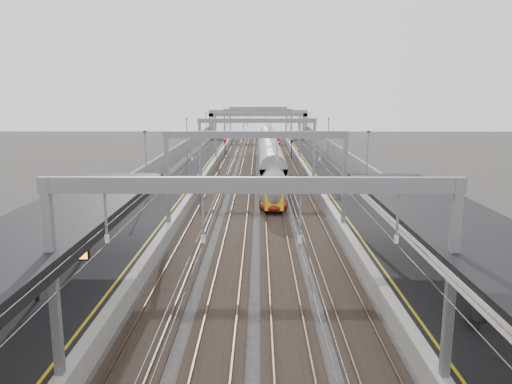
{
  "coord_description": "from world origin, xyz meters",
  "views": [
    {
      "loc": [
        0.24,
        -12.92,
        10.02
      ],
      "look_at": [
        0.0,
        23.9,
        2.9
      ],
      "focal_mm": 35.0,
      "sensor_mm": 36.0,
      "label": 1
    }
  ],
  "objects_px": {
    "overbridge": "(258,117)",
    "train": "(269,161)",
    "signal_green": "(225,144)",
    "bench": "(482,311)"
  },
  "relations": [
    {
      "from": "train",
      "to": "bench",
      "type": "bearing_deg",
      "value": -79.93
    },
    {
      "from": "bench",
      "to": "signal_green",
      "type": "bearing_deg",
      "value": 103.39
    },
    {
      "from": "train",
      "to": "signal_green",
      "type": "height_order",
      "value": "train"
    },
    {
      "from": "bench",
      "to": "signal_green",
      "type": "height_order",
      "value": "signal_green"
    },
    {
      "from": "overbridge",
      "to": "train",
      "type": "bearing_deg",
      "value": -88.31
    },
    {
      "from": "bench",
      "to": "signal_green",
      "type": "distance_m",
      "value": 62.09
    },
    {
      "from": "overbridge",
      "to": "signal_green",
      "type": "xyz_separation_m",
      "value": [
        -5.2,
        -33.78,
        -2.89
      ]
    },
    {
      "from": "overbridge",
      "to": "bench",
      "type": "relative_size",
      "value": 11.87
    },
    {
      "from": "train",
      "to": "bench",
      "type": "relative_size",
      "value": 24.55
    },
    {
      "from": "signal_green",
      "to": "overbridge",
      "type": "bearing_deg",
      "value": 81.25
    }
  ]
}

